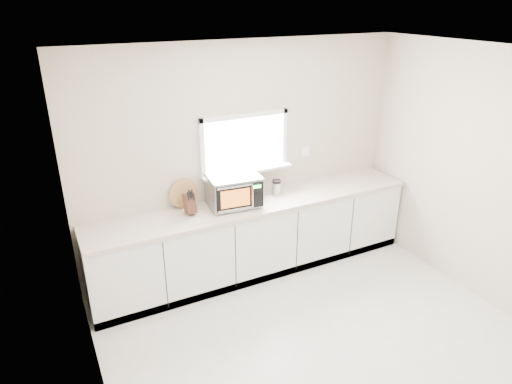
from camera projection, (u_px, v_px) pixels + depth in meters
ground at (338, 359)px, 4.25m from camera, size 4.00×4.00×0.00m
back_wall at (244, 158)px, 5.35m from camera, size 4.00×0.17×2.70m
cabinets at (256, 238)px, 5.47m from camera, size 3.92×0.60×0.88m
countertop at (256, 204)px, 5.28m from camera, size 3.92×0.64×0.04m
microwave at (234, 190)px, 5.12m from camera, size 0.60×0.51×0.36m
knife_block at (190, 203)px, 4.95m from camera, size 0.10×0.21×0.30m
cutting_board at (184, 193)px, 5.09m from camera, size 0.33×0.08×0.33m
coffee_grinder at (276, 187)px, 5.44m from camera, size 0.13×0.13×0.19m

